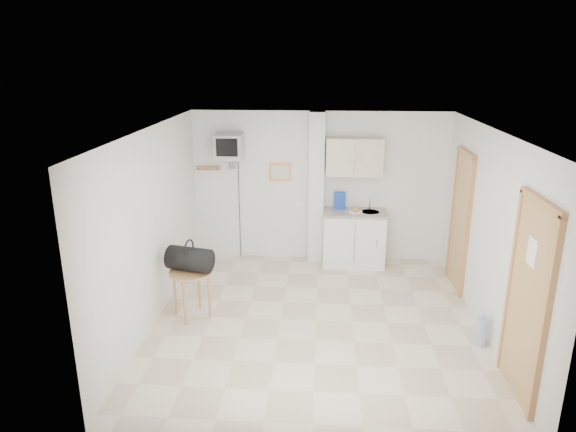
# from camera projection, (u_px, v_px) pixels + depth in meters

# --- Properties ---
(ground) EXTENTS (4.50, 4.50, 0.00)m
(ground) POSITION_uv_depth(u_px,v_px,m) (316.00, 321.00, 6.76)
(ground) COLOR beige
(ground) RESTS_ON ground
(room_envelope) EXTENTS (4.24, 4.54, 2.55)m
(room_envelope) POSITION_uv_depth(u_px,v_px,m) (338.00, 207.00, 6.37)
(room_envelope) COLOR white
(room_envelope) RESTS_ON ground
(kitchenette) EXTENTS (1.03, 0.58, 2.10)m
(kitchenette) POSITION_uv_depth(u_px,v_px,m) (354.00, 218.00, 8.39)
(kitchenette) COLOR white
(kitchenette) RESTS_ON ground
(crt_television) EXTENTS (0.44, 0.45, 2.15)m
(crt_television) POSITION_uv_depth(u_px,v_px,m) (229.00, 147.00, 8.20)
(crt_television) COLOR slate
(crt_television) RESTS_ON ground
(round_table) EXTENTS (0.57, 0.57, 0.65)m
(round_table) POSITION_uv_depth(u_px,v_px,m) (191.00, 278.00, 6.73)
(round_table) COLOR #A36E3E
(round_table) RESTS_ON ground
(duffel_bag) EXTENTS (0.64, 0.45, 0.43)m
(duffel_bag) POSITION_uv_depth(u_px,v_px,m) (190.00, 259.00, 6.67)
(duffel_bag) COLOR black
(duffel_bag) RESTS_ON round_table
(water_bottle) EXTENTS (0.14, 0.14, 0.41)m
(water_bottle) POSITION_uv_depth(u_px,v_px,m) (481.00, 331.00, 6.13)
(water_bottle) COLOR #8EA4C5
(water_bottle) RESTS_ON ground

